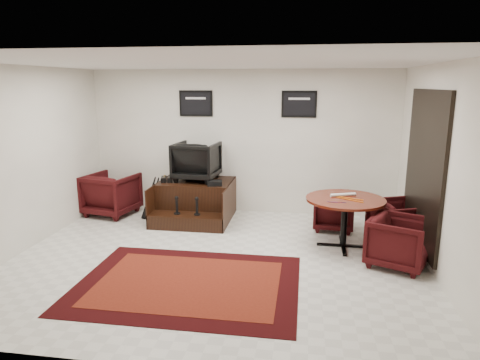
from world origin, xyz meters
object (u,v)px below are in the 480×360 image
shine_podium (196,201)px  armchair_side (111,192)px  table_chair_back (334,210)px  meeting_table (345,204)px  table_chair_corner (399,240)px  shine_chair (197,159)px  table_chair_window (398,220)px

shine_podium → armchair_side: size_ratio=1.58×
armchair_side → table_chair_back: (4.27, -0.24, -0.11)m
armchair_side → meeting_table: armchair_side is taller
shine_podium → table_chair_corner: table_chair_corner is taller
armchair_side → table_chair_corner: bearing=173.0°
meeting_table → table_chair_corner: meeting_table is taller
armchair_side → shine_podium: bearing=-167.5°
table_chair_corner → table_chair_back: bearing=52.9°
shine_chair → shine_podium: bearing=95.1°
shine_chair → table_chair_back: bearing=176.1°
table_chair_back → table_chair_window: (0.98, -0.51, 0.04)m
armchair_side → table_chair_corner: 5.36m
meeting_table → armchair_side: bearing=166.1°
meeting_table → shine_podium: bearing=157.6°
shine_chair → table_chair_window: size_ratio=1.06×
shine_podium → armchair_side: 1.70m
table_chair_back → table_chair_corner: bearing=123.3°
shine_podium → armchair_side: bearing=-179.1°
shine_chair → table_chair_corner: size_ratio=1.04×
armchair_side → table_chair_window: size_ratio=1.18×
table_chair_back → meeting_table: bearing=101.7°
shine_podium → table_chair_corner: (3.38, -1.74, 0.06)m
shine_chair → armchair_side: 1.83m
armchair_side → table_chair_back: bearing=-171.6°
shine_podium → table_chair_back: shine_podium is taller
armchair_side → meeting_table: size_ratio=0.74×
shine_podium → armchair_side: (-1.69, -0.03, 0.12)m
shine_chair → armchair_side: size_ratio=0.90×
meeting_table → table_chair_corner: (0.70, -0.63, -0.31)m
table_chair_corner → shine_podium: bearing=87.1°
armchair_side → shine_chair: bearing=-162.6°
armchair_side → table_chair_window: bearing=-176.5°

